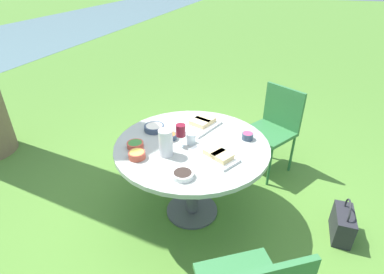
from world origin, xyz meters
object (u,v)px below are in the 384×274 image
dining_table (192,154)px  wine_glass (181,131)px  water_pitcher (166,143)px  handbag (342,224)px  chair_near_right (274,124)px

dining_table → wine_glass: size_ratio=6.62×
water_pitcher → handbag: (0.31, -1.37, -0.69)m
chair_near_right → handbag: (-0.81, -0.65, -0.40)m
water_pitcher → handbag: bearing=-77.3°
dining_table → wine_glass: (-0.06, 0.07, 0.23)m
chair_near_right → handbag: 1.12m
water_pitcher → wine_glass: (0.15, -0.06, 0.03)m
water_pitcher → dining_table: bearing=-33.1°
dining_table → handbag: 1.33m
wine_glass → chair_near_right: bearing=-33.9°
dining_table → water_pitcher: bearing=146.9°
dining_table → handbag: bearing=-85.2°
wine_glass → handbag: 1.50m
dining_table → water_pitcher: (-0.21, 0.13, 0.20)m
water_pitcher → handbag: water_pitcher is taller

